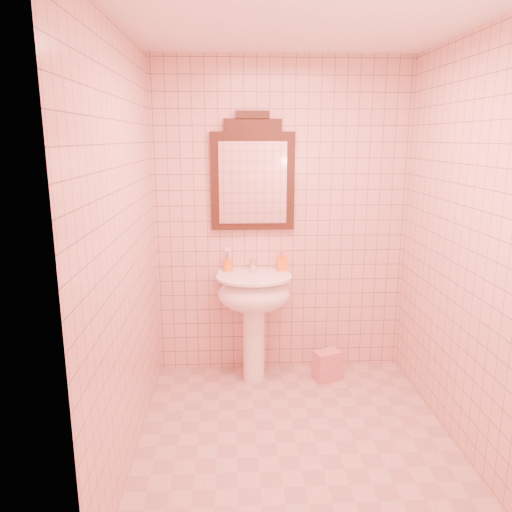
{
  "coord_description": "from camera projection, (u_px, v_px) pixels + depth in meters",
  "views": [
    {
      "loc": [
        -0.39,
        -2.8,
        1.89
      ],
      "look_at": [
        -0.23,
        0.55,
        1.09
      ],
      "focal_mm": 35.0,
      "sensor_mm": 36.0,
      "label": 1
    }
  ],
  "objects": [
    {
      "name": "floor",
      "position": [
        296.0,
        442.0,
        3.18
      ],
      "size": [
        2.2,
        2.2,
        0.0
      ],
      "primitive_type": "plane",
      "color": "tan",
      "rests_on": "ground"
    },
    {
      "name": "mirror",
      "position": [
        253.0,
        176.0,
        3.84
      ],
      "size": [
        0.65,
        0.06,
        0.9
      ],
      "color": "black",
      "rests_on": "back_wall"
    },
    {
      "name": "pedestal_sink",
      "position": [
        254.0,
        301.0,
        3.86
      ],
      "size": [
        0.58,
        0.58,
        0.86
      ],
      "color": "white",
      "rests_on": "floor"
    },
    {
      "name": "faucet",
      "position": [
        253.0,
        264.0,
        3.93
      ],
      "size": [
        0.04,
        0.16,
        0.11
      ],
      "color": "white",
      "rests_on": "pedestal_sink"
    },
    {
      "name": "soap_dispenser",
      "position": [
        282.0,
        261.0,
        3.94
      ],
      "size": [
        0.08,
        0.08,
        0.16
      ],
      "primitive_type": "imported",
      "rotation": [
        0.0,
        0.0,
        0.04
      ],
      "color": "orange",
      "rests_on": "pedestal_sink"
    },
    {
      "name": "toothbrush_cup",
      "position": [
        228.0,
        265.0,
        3.93
      ],
      "size": [
        0.07,
        0.07,
        0.16
      ],
      "rotation": [
        0.0,
        0.0,
        -0.05
      ],
      "color": "orange",
      "rests_on": "pedestal_sink"
    },
    {
      "name": "back_wall",
      "position": [
        281.0,
        221.0,
        3.96
      ],
      "size": [
        2.0,
        0.02,
        2.5
      ],
      "primitive_type": "cube",
      "color": "#D5A295",
      "rests_on": "floor"
    },
    {
      "name": "towel",
      "position": [
        327.0,
        366.0,
        3.98
      ],
      "size": [
        0.23,
        0.19,
        0.24
      ],
      "primitive_type": "cube",
      "rotation": [
        0.0,
        0.0,
        0.36
      ],
      "color": "#D67D8B",
      "rests_on": "floor"
    }
  ]
}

